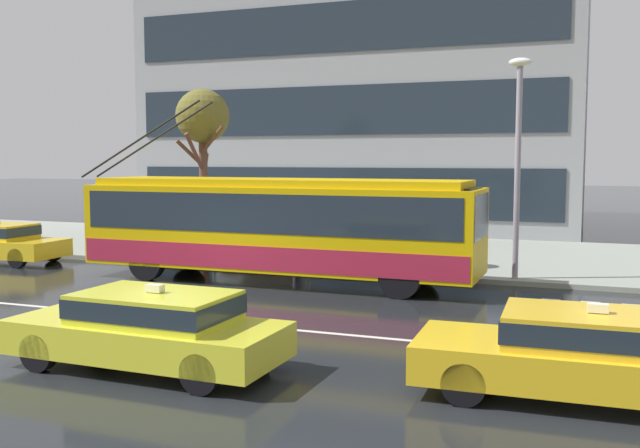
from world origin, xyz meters
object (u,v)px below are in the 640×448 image
Objects in this scene: trolleybus at (279,225)px; bus_shelter at (254,202)px; taxi_oncoming_near at (150,326)px; street_tree_bare at (203,121)px; pedestrian_approaching_curb at (432,214)px; pedestrian_at_shelter at (297,208)px; street_lamp at (518,147)px; taxi_oncoming_far at (588,351)px.

trolleybus reaches higher than bus_shelter.
trolleybus is 2.58× the size of taxi_oncoming_near.
trolleybus is 2.12× the size of street_tree_bare.
pedestrian_approaching_curb is (3.57, 3.36, 0.18)m from trolleybus.
street_lamp reaches higher than pedestrian_at_shelter.
bus_shelter is at bearing 13.29° from street_tree_bare.
pedestrian_approaching_curb is (-4.44, 10.70, 1.05)m from taxi_oncoming_far.
pedestrian_at_shelter reaches higher than taxi_oncoming_far.
pedestrian_approaching_curb is 3.48m from street_lamp.
taxi_oncoming_near is 0.82× the size of street_tree_bare.
trolleybus is at bearing 99.46° from taxi_oncoming_near.
street_tree_bare is (-12.24, 10.64, 3.96)m from taxi_oncoming_far.
street_lamp reaches higher than taxi_oncoming_far.
bus_shelter is 9.01m from street_lamp.
bus_shelter is 1.93× the size of pedestrian_approaching_curb.
pedestrian_approaching_curb reaches higher than pedestrian_at_shelter.
street_lamp is 10.48m from street_tree_bare.
trolleybus is at bearing -161.56° from street_lamp.
bus_shelter is at bearing 176.80° from pedestrian_approaching_curb.
taxi_oncoming_near is (-6.64, -0.88, -0.00)m from taxi_oncoming_far.
street_lamp reaches higher than street_tree_bare.
pedestrian_at_shelter is (-9.09, 11.29, 1.07)m from taxi_oncoming_far.
street_tree_bare is at bearing 173.10° from street_lamp.
taxi_oncoming_near is at bearing -100.76° from pedestrian_approaching_curb.
taxi_oncoming_near is at bearing -71.83° from bus_shelter.
taxi_oncoming_far is 1.02× the size of taxi_oncoming_near.
pedestrian_at_shelter is 0.98× the size of pedestrian_approaching_curb.
street_lamp is (6.14, 2.05, 2.13)m from trolleybus.
trolleybus is 4.90m from pedestrian_approaching_curb.
street_tree_bare is at bearing 138.99° from taxi_oncoming_far.
bus_shelter is 1.97× the size of pedestrian_at_shelter.
pedestrian_at_shelter is 4.69m from pedestrian_approaching_curb.
pedestrian_approaching_curb is 0.36× the size of street_tree_bare.
pedestrian_approaching_curb is at bearing 112.55° from taxi_oncoming_far.
taxi_oncoming_far is 16.69m from street_tree_bare.
street_lamp is at bearing -27.01° from pedestrian_approaching_curb.
taxi_oncoming_far is at bearing 7.52° from taxi_oncoming_near.
pedestrian_at_shelter is at bearing 11.68° from street_tree_bare.
trolleybus is at bearing -74.67° from pedestrian_at_shelter.
street_tree_bare is (-4.23, 3.30, 3.09)m from trolleybus.
trolleybus is 5.96× the size of pedestrian_at_shelter.
pedestrian_approaching_curb is at bearing 43.24° from trolleybus.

